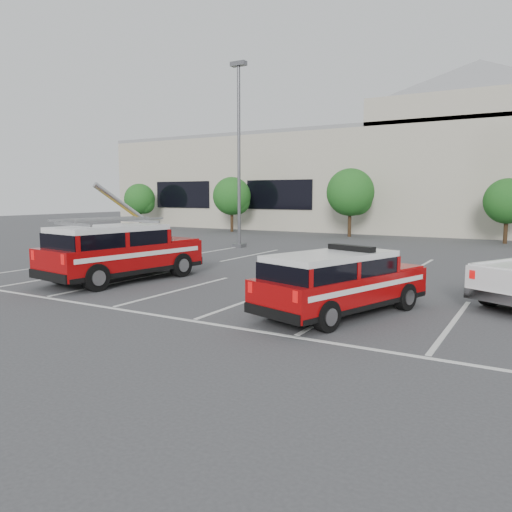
# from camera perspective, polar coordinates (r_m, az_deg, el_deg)

# --- Properties ---
(ground) EXTENTS (120.00, 120.00, 0.00)m
(ground) POSITION_cam_1_polar(r_m,az_deg,el_deg) (14.33, -0.40, -4.98)
(ground) COLOR #3B3B3E
(ground) RESTS_ON ground
(stall_markings) EXTENTS (23.00, 15.00, 0.01)m
(stall_markings) POSITION_cam_1_polar(r_m,az_deg,el_deg) (18.28, 6.82, -2.40)
(stall_markings) COLOR silver
(stall_markings) RESTS_ON ground
(convention_building) EXTENTS (60.00, 16.99, 13.20)m
(convention_building) POSITION_cam_1_polar(r_m,az_deg,el_deg) (44.51, 21.50, 8.77)
(convention_building) COLOR #B6AD9A
(convention_building) RESTS_ON ground
(tree_far_left) EXTENTS (2.77, 2.77, 3.99)m
(tree_far_left) POSITION_cam_1_polar(r_m,az_deg,el_deg) (46.81, -13.04, 6.24)
(tree_far_left) COLOR #3F2B19
(tree_far_left) RESTS_ON ground
(tree_left) EXTENTS (3.07, 3.07, 4.42)m
(tree_left) POSITION_cam_1_polar(r_m,az_deg,el_deg) (40.62, -2.64, 6.71)
(tree_left) COLOR #3F2B19
(tree_left) RESTS_ON ground
(tree_mid_left) EXTENTS (3.37, 3.37, 4.85)m
(tree_mid_left) POSITION_cam_1_polar(r_m,az_deg,el_deg) (36.17, 10.88, 6.98)
(tree_mid_left) COLOR #3F2B19
(tree_mid_left) RESTS_ON ground
(tree_mid_right) EXTENTS (2.77, 2.77, 3.99)m
(tree_mid_right) POSITION_cam_1_polar(r_m,az_deg,el_deg) (34.17, 26.94, 5.45)
(tree_mid_right) COLOR #3F2B19
(tree_mid_right) RESTS_ON ground
(light_pole_left) EXTENTS (0.90, 0.60, 10.24)m
(light_pole_left) POSITION_cam_1_polar(r_m,az_deg,el_deg) (28.52, -1.97, 11.44)
(light_pole_left) COLOR #59595E
(light_pole_left) RESTS_ON ground
(fire_chief_suv) EXTENTS (3.20, 5.19, 1.72)m
(fire_chief_suv) POSITION_cam_1_polar(r_m,az_deg,el_deg) (12.57, 9.60, -3.52)
(fire_chief_suv) COLOR #900708
(fire_chief_suv) RESTS_ON ground
(ladder_suv) EXTENTS (2.95, 5.81, 2.19)m
(ladder_suv) POSITION_cam_1_polar(r_m,az_deg,el_deg) (17.90, -15.26, 0.02)
(ladder_suv) COLOR #900708
(ladder_suv) RESTS_ON ground
(utility_rig) EXTENTS (4.50, 4.43, 3.53)m
(utility_rig) POSITION_cam_1_polar(r_m,az_deg,el_deg) (23.21, -16.10, 1.11)
(utility_rig) COLOR #59595E
(utility_rig) RESTS_ON ground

